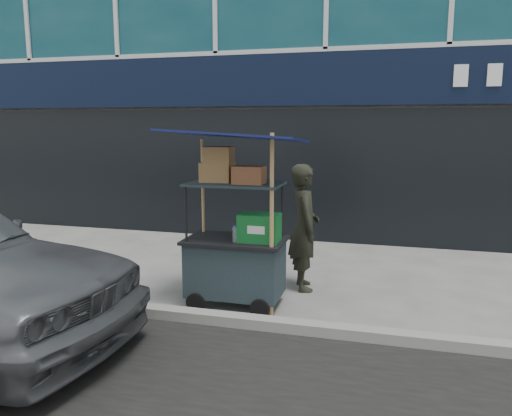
% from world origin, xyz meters
% --- Properties ---
extents(ground, '(80.00, 80.00, 0.00)m').
position_xyz_m(ground, '(0.00, 0.00, 0.00)').
color(ground, '#5F5E5A').
rests_on(ground, ground).
extents(curb, '(80.00, 0.18, 0.12)m').
position_xyz_m(curb, '(0.00, -0.20, 0.06)').
color(curb, gray).
rests_on(curb, ground).
extents(vendor_cart, '(1.55, 1.10, 2.09)m').
position_xyz_m(vendor_cart, '(-0.53, 0.40, 0.73)').
color(vendor_cart, black).
rests_on(vendor_cart, ground).
extents(vendor_man, '(0.57, 0.69, 1.64)m').
position_xyz_m(vendor_man, '(0.13, 1.22, 0.82)').
color(vendor_man, black).
rests_on(vendor_man, ground).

